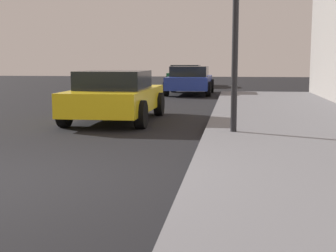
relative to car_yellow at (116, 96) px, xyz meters
The scene contains 4 objects.
ground_plane 6.12m from the car_yellow, 86.27° to the right, with size 80.00×80.00×0.00m, color black.
car_yellow is the anchor object (origin of this frame).
car_blue 9.81m from the car_yellow, 84.34° to the left, with size 2.04×4.10×1.27m.
car_green 16.73m from the car_yellow, 89.69° to the left, with size 2.06×4.06×1.27m.
Camera 1 is at (2.56, -5.51, 1.52)m, focal length 50.42 mm.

